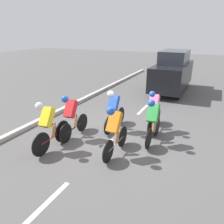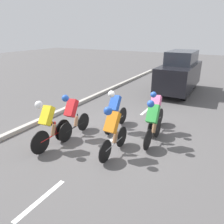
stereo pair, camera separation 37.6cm
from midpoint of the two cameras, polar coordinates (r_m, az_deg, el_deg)
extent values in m
plane|color=#565454|center=(7.68, 3.16, -5.73)|extent=(60.00, 60.00, 0.00)
cube|color=white|center=(5.20, -16.01, -21.17)|extent=(0.12, 1.40, 0.01)
cube|color=white|center=(7.34, 1.69, -7.00)|extent=(0.12, 1.40, 0.01)
cube|color=white|center=(10.06, 10.11, 0.50)|extent=(0.12, 1.40, 0.01)
cube|color=#B7B2A8|center=(9.09, -16.53, -1.81)|extent=(0.20, 25.84, 0.14)
cylinder|color=black|center=(7.53, 13.28, -4.07)|extent=(0.03, 0.66, 0.66)
cylinder|color=black|center=(6.69, 10.91, -7.14)|extent=(0.03, 0.66, 0.66)
cylinder|color=black|center=(7.10, 12.17, -5.52)|extent=(0.04, 0.97, 0.04)
cylinder|color=black|center=(7.16, 12.70, -3.48)|extent=(0.04, 0.04, 0.42)
cylinder|color=white|center=(7.10, 12.35, -4.63)|extent=(0.07, 0.07, 0.16)
cylinder|color=#9E704C|center=(7.09, 12.45, -3.98)|extent=(0.12, 0.23, 0.36)
cube|color=green|center=(6.74, 12.23, -0.47)|extent=(0.35, 0.49, 0.59)
sphere|color=blue|center=(6.42, 11.75, 2.08)|extent=(0.21, 0.21, 0.21)
cylinder|color=black|center=(8.49, 13.72, -1.25)|extent=(0.03, 0.65, 0.65)
cylinder|color=black|center=(7.59, 11.60, -3.76)|extent=(0.03, 0.65, 0.65)
cylinder|color=#B7B7BC|center=(8.04, 12.72, -2.44)|extent=(0.04, 1.02, 0.04)
cylinder|color=#B7B7BC|center=(8.12, 13.20, -0.64)|extent=(0.04, 0.04, 0.42)
cylinder|color=green|center=(8.05, 12.88, -1.66)|extent=(0.07, 0.07, 0.16)
cylinder|color=#DBAD84|center=(8.04, 12.98, -1.07)|extent=(0.12, 0.23, 0.36)
cube|color=pink|center=(7.71, 12.72, 2.14)|extent=(0.37, 0.49, 0.61)
sphere|color=blue|center=(7.41, 12.24, 4.44)|extent=(0.20, 0.20, 0.20)
cylinder|color=black|center=(7.86, -6.09, -2.61)|extent=(0.03, 0.64, 0.64)
cylinder|color=black|center=(7.16, -10.56, -5.27)|extent=(0.03, 0.64, 0.64)
cylinder|color=black|center=(7.50, -8.22, -3.88)|extent=(0.04, 0.98, 0.04)
cylinder|color=black|center=(7.54, -7.52, -1.96)|extent=(0.04, 0.04, 0.42)
cylinder|color=yellow|center=(7.50, -8.03, -3.05)|extent=(0.07, 0.07, 0.16)
cylinder|color=tan|center=(7.48, -7.95, -2.42)|extent=(0.12, 0.23, 0.36)
cube|color=red|center=(7.18, -9.13, 1.02)|extent=(0.37, 0.49, 0.61)
sphere|color=blue|center=(6.91, -10.58, 3.55)|extent=(0.22, 0.22, 0.22)
cylinder|color=black|center=(6.77, 4.15, -6.49)|extent=(0.03, 0.65, 0.65)
cylinder|color=black|center=(5.99, 0.07, -10.28)|extent=(0.03, 0.65, 0.65)
cylinder|color=#B7B7BC|center=(6.37, 2.24, -8.28)|extent=(0.04, 0.99, 0.04)
cylinder|color=#B7B7BC|center=(6.41, 2.97, -5.97)|extent=(0.04, 0.04, 0.42)
cylinder|color=green|center=(6.36, 2.46, -7.30)|extent=(0.07, 0.07, 0.16)
cylinder|color=#9E704C|center=(6.35, 2.57, -6.57)|extent=(0.12, 0.23, 0.36)
cube|color=orange|center=(5.98, 1.86, -2.68)|extent=(0.33, 0.50, 0.60)
sphere|color=blue|center=(5.65, 0.84, 0.26)|extent=(0.23, 0.23, 0.23)
cylinder|color=black|center=(7.25, -11.30, -4.66)|extent=(0.03, 0.71, 0.71)
cylinder|color=black|center=(6.64, -16.65, -7.67)|extent=(0.03, 0.71, 0.71)
cylinder|color=red|center=(6.94, -13.85, -6.10)|extent=(0.04, 0.96, 0.04)
cylinder|color=red|center=(6.96, -13.06, -4.03)|extent=(0.04, 0.04, 0.42)
cylinder|color=green|center=(6.92, -13.64, -5.21)|extent=(0.07, 0.07, 0.16)
cylinder|color=#9E704C|center=(6.91, -13.57, -4.54)|extent=(0.12, 0.23, 0.36)
cube|color=yellow|center=(6.61, -15.11, -0.91)|extent=(0.37, 0.49, 0.61)
sphere|color=white|center=(6.35, -16.95, 1.76)|extent=(0.23, 0.23, 0.23)
cylinder|color=black|center=(8.36, 4.07, -1.02)|extent=(0.03, 0.66, 0.66)
cylinder|color=black|center=(7.51, 0.70, -3.56)|extent=(0.03, 0.66, 0.66)
cylinder|color=#B7B7BC|center=(7.93, 2.47, -2.22)|extent=(0.04, 1.03, 0.04)
cylinder|color=#B7B7BC|center=(8.00, 3.08, -0.39)|extent=(0.04, 0.04, 0.42)
cylinder|color=white|center=(7.94, 2.65, -1.43)|extent=(0.07, 0.07, 0.16)
cylinder|color=tan|center=(7.93, 2.75, -0.83)|extent=(0.12, 0.23, 0.36)
cube|color=blue|center=(7.61, 2.14, 2.34)|extent=(0.34, 0.47, 0.57)
sphere|color=white|center=(7.32, 1.32, 4.69)|extent=(0.24, 0.24, 0.24)
cylinder|color=black|center=(11.87, 19.37, 4.35)|extent=(0.14, 0.64, 0.64)
cylinder|color=black|center=(12.14, 13.07, 5.34)|extent=(0.14, 0.64, 0.64)
cylinder|color=black|center=(14.54, 21.42, 6.92)|extent=(0.14, 0.64, 0.64)
cylinder|color=black|center=(14.77, 16.19, 7.72)|extent=(0.14, 0.64, 0.64)
cube|color=black|center=(13.17, 17.91, 8.95)|extent=(1.70, 4.48, 1.30)
cube|color=#2D333D|center=(13.24, 18.61, 13.36)|extent=(1.39, 2.47, 0.71)
cube|color=black|center=(8.74, -14.89, -2.94)|extent=(0.36, 0.36, 0.03)
cone|color=orange|center=(8.65, -15.04, -1.45)|extent=(0.28, 0.28, 0.46)
camera|label=1|loc=(0.19, -88.45, 0.58)|focal=35.00mm
camera|label=2|loc=(0.19, 91.55, -0.58)|focal=35.00mm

